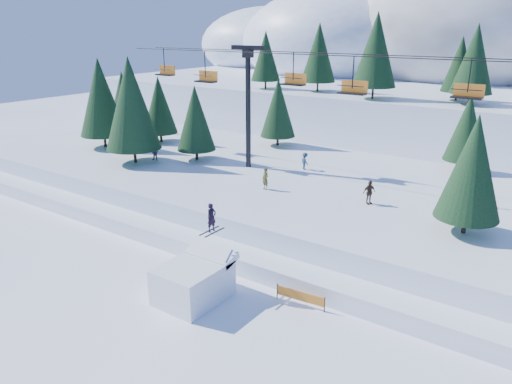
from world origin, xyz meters
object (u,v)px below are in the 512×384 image
Objects in this scene: jump_kicker at (194,280)px; banner_near at (300,296)px; chairlift at (356,97)px; banner_far at (451,328)px.

jump_kicker reaches higher than banner_near.
banner_near is at bearing -75.44° from chairlift.
chairlift is 16.15× the size of banner_near.
banner_near is (5.10, 2.74, -0.60)m from jump_kicker.
chairlift reaches higher than banner_far.
chairlift is at bearing 84.66° from jump_kicker.
banner_far is at bearing 12.42° from banner_near.
chairlift reaches higher than banner_near.
banner_near is at bearing -167.58° from banner_far.
banner_near is 1.00× the size of banner_far.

